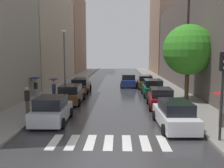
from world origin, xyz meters
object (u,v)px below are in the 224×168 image
at_px(pedestrian_near_tree, 222,102).
at_px(parked_car_left_third, 81,86).
at_px(parked_car_left_nearest, 52,110).
at_px(pedestrian_by_kerb, 54,85).
at_px(street_tree_right, 188,50).
at_px(parked_car_right_nearest, 175,115).
at_px(pedestrian_foreground, 27,99).
at_px(car_midroad, 128,81).
at_px(parked_car_left_second, 71,94).
at_px(parked_car_right_fourth, 145,82).
at_px(pedestrian_far_side, 36,82).
at_px(parked_car_right_second, 161,98).
at_px(traffic_light_right_corner, 223,77).
at_px(parked_car_right_third, 153,88).
at_px(lamp_post_left, 64,56).

bearing_deg(pedestrian_near_tree, parked_car_left_third, 168.48).
height_order(parked_car_left_nearest, pedestrian_by_kerb, pedestrian_by_kerb).
relative_size(pedestrian_near_tree, street_tree_right, 0.29).
bearing_deg(parked_car_left_nearest, pedestrian_near_tree, -97.05).
height_order(parked_car_right_nearest, pedestrian_foreground, pedestrian_foreground).
bearing_deg(car_midroad, parked_car_left_nearest, 164.13).
xyz_separation_m(parked_car_right_nearest, car_midroad, (-2.05, 18.16, 0.00)).
xyz_separation_m(parked_car_left_second, parked_car_right_fourth, (7.54, 9.59, -0.00)).
bearing_deg(pedestrian_far_side, parked_car_left_third, 118.93).
height_order(pedestrian_near_tree, street_tree_right, street_tree_right).
distance_m(parked_car_right_nearest, parked_car_right_second, 5.41).
bearing_deg(pedestrian_by_kerb, car_midroad, -141.55).
distance_m(parked_car_left_second, car_midroad, 12.21).
bearing_deg(car_midroad, traffic_light_right_corner, -168.15).
bearing_deg(parked_car_right_fourth, parked_car_left_second, 143.49).
bearing_deg(pedestrian_far_side, pedestrian_foreground, -3.25).
distance_m(parked_car_left_nearest, parked_car_right_third, 12.76).
bearing_deg(pedestrian_far_side, parked_car_right_nearest, 33.77).
bearing_deg(lamp_post_left, parked_car_right_nearest, -54.82).
relative_size(parked_car_left_third, parked_car_right_fourth, 1.08).
relative_size(parked_car_left_third, street_tree_right, 0.71).
height_order(parked_car_left_second, traffic_light_right_corner, traffic_light_right_corner).
bearing_deg(parked_car_right_nearest, pedestrian_foreground, 72.93).
xyz_separation_m(parked_car_right_nearest, pedestrian_far_side, (-11.38, 9.35, 0.81)).
relative_size(parked_car_right_fourth, traffic_light_right_corner, 1.04).
xyz_separation_m(parked_car_left_nearest, car_midroad, (5.49, 17.31, -0.02)).
bearing_deg(parked_car_right_second, parked_car_left_third, 46.78).
distance_m(pedestrian_foreground, street_tree_right, 14.14).
bearing_deg(lamp_post_left, parked_car_left_nearest, -81.71).
distance_m(pedestrian_foreground, pedestrian_far_side, 6.84).
bearing_deg(car_midroad, parked_car_right_second, -168.83).
relative_size(parked_car_left_nearest, pedestrian_by_kerb, 2.17).
xyz_separation_m(parked_car_left_third, street_tree_right, (10.41, -5.18, 3.92)).
xyz_separation_m(pedestrian_foreground, pedestrian_far_side, (-1.60, 6.64, 0.43)).
distance_m(parked_car_right_nearest, pedestrian_by_kerb, 12.17).
height_order(parked_car_right_third, pedestrian_by_kerb, pedestrian_by_kerb).
height_order(pedestrian_far_side, traffic_light_right_corner, traffic_light_right_corner).
height_order(parked_car_right_third, parked_car_right_fourth, parked_car_right_third).
distance_m(parked_car_right_fourth, pedestrian_foreground, 17.18).
relative_size(parked_car_right_third, traffic_light_right_corner, 1.02).
distance_m(parked_car_left_second, pedestrian_foreground, 5.07).
bearing_deg(parked_car_left_third, parked_car_left_nearest, 179.45).
xyz_separation_m(car_midroad, pedestrian_foreground, (-7.73, -15.44, 0.38)).
bearing_deg(parked_car_right_third, pedestrian_far_side, 98.24).
xyz_separation_m(parked_car_left_third, parked_car_right_second, (7.65, -7.83, 0.01)).
bearing_deg(parked_car_left_second, lamp_post_left, 16.41).
xyz_separation_m(parked_car_left_nearest, pedestrian_far_side, (-3.84, 8.50, 0.79)).
distance_m(pedestrian_foreground, pedestrian_near_tree, 12.77).
distance_m(car_midroad, pedestrian_foreground, 17.27).
height_order(parked_car_left_second, parked_car_right_fourth, parked_car_right_fourth).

